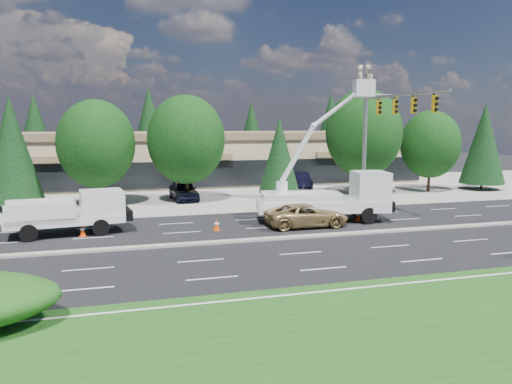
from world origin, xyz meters
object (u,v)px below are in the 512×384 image
object	(u,v)px
utility_pickup	(74,217)
bucket_truck	(335,189)
signal_mast	(380,128)
minivan	(307,215)

from	to	relation	value
utility_pickup	bucket_truck	bearing A→B (deg)	-9.06
signal_mast	minivan	size ratio (longest dim) A/B	1.96
utility_pickup	minivan	size ratio (longest dim) A/B	1.29
signal_mast	utility_pickup	bearing A→B (deg)	-173.22
bucket_truck	minivan	bearing A→B (deg)	-141.85
utility_pickup	bucket_truck	xyz separation A→B (m)	(16.20, -0.50, 1.12)
bucket_truck	minivan	distance (m)	3.09
bucket_truck	utility_pickup	bearing A→B (deg)	-170.42
utility_pickup	minivan	bearing A→B (deg)	-14.49
signal_mast	utility_pickup	xyz separation A→B (m)	(-21.08, -2.51, -5.04)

